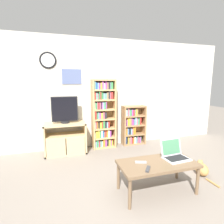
% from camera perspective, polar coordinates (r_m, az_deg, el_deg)
% --- Properties ---
extents(ground_plane, '(18.00, 18.00, 0.00)m').
position_cam_1_polar(ground_plane, '(2.56, 9.60, -28.34)').
color(ground_plane, gray).
extents(wall_back, '(6.73, 0.09, 2.60)m').
position_cam_1_polar(wall_back, '(4.28, -4.20, 6.05)').
color(wall_back, beige).
rests_on(wall_back, ground_plane).
extents(tv_stand, '(0.89, 0.47, 0.69)m').
position_cam_1_polar(tv_stand, '(4.06, -14.94, -8.27)').
color(tv_stand, tan).
rests_on(tv_stand, ground_plane).
extents(television, '(0.56, 0.18, 0.58)m').
position_cam_1_polar(television, '(3.93, -15.16, 0.65)').
color(television, black).
rests_on(television, tv_stand).
extents(bookshelf_tall, '(0.56, 0.28, 1.64)m').
position_cam_1_polar(bookshelf_tall, '(4.19, -3.06, -0.77)').
color(bookshelf_tall, tan).
rests_on(bookshelf_tall, ground_plane).
extents(bookshelf_short, '(0.59, 0.26, 0.99)m').
position_cam_1_polar(bookshelf_short, '(4.51, 6.67, -4.43)').
color(bookshelf_short, '#9E754C').
rests_on(bookshelf_short, ground_plane).
extents(coffee_table, '(1.11, 0.53, 0.45)m').
position_cam_1_polar(coffee_table, '(2.68, 14.63, -16.53)').
color(coffee_table, brown).
rests_on(coffee_table, ground_plane).
extents(laptop, '(0.38, 0.33, 0.27)m').
position_cam_1_polar(laptop, '(2.84, 19.63, -12.69)').
color(laptop, silver).
rests_on(laptop, coffee_table).
extents(remote_near_laptop, '(0.17, 0.09, 0.02)m').
position_cam_1_polar(remote_near_laptop, '(2.59, 9.36, -15.85)').
color(remote_near_laptop, '#99999E').
rests_on(remote_near_laptop, coffee_table).
extents(remote_far_from_laptop, '(0.13, 0.15, 0.02)m').
position_cam_1_polar(remote_far_from_laptop, '(2.43, 11.65, -17.76)').
color(remote_far_from_laptop, '#38383A').
rests_on(remote_far_from_laptop, coffee_table).
extents(cat, '(0.29, 0.57, 0.25)m').
position_cam_1_polar(cat, '(3.51, 27.22, -16.16)').
color(cat, '#B78447').
rests_on(cat, ground_plane).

